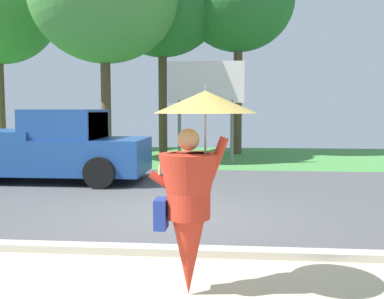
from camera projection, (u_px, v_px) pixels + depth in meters
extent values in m
cube|color=#4C4C4F|center=(181.00, 197.00, 9.73)|extent=(40.00, 8.00, 0.10)
cube|color=#478C42|center=(203.00, 157.00, 17.67)|extent=(40.00, 8.00, 0.10)
cube|color=#B2AD9E|center=(146.00, 250.00, 5.76)|extent=(40.00, 0.24, 0.10)
cone|color=#B22D1E|center=(188.00, 225.00, 4.42)|extent=(0.60, 0.60, 1.45)
cylinder|color=#B22D1E|center=(188.00, 186.00, 4.38)|extent=(0.44, 0.44, 0.65)
sphere|color=tan|center=(188.00, 140.00, 4.34)|extent=(0.22, 0.22, 0.22)
cylinder|color=#B22D1E|center=(217.00, 159.00, 4.33)|extent=(0.24, 0.09, 0.45)
cylinder|color=#B22D1E|center=(163.00, 182.00, 4.42)|extent=(0.29, 0.08, 0.24)
cylinder|color=gray|center=(205.00, 136.00, 4.32)|extent=(0.02, 0.02, 0.75)
cone|color=gold|center=(205.00, 102.00, 4.29)|extent=(1.01, 1.01, 0.22)
cylinder|color=gray|center=(206.00, 90.00, 4.28)|extent=(0.02, 0.02, 0.10)
cube|color=beige|center=(159.00, 172.00, 4.44)|extent=(0.02, 0.11, 0.16)
cube|color=navy|center=(161.00, 214.00, 4.38)|extent=(0.12, 0.24, 0.30)
cube|color=#1E478C|center=(48.00, 155.00, 11.57)|extent=(5.20, 2.00, 0.90)
cube|color=#1E478C|center=(65.00, 127.00, 11.46)|extent=(1.80, 1.84, 0.90)
cube|color=#2D3842|center=(97.00, 127.00, 11.38)|extent=(0.10, 1.70, 0.77)
cube|color=#1E478C|center=(0.00, 134.00, 11.63)|extent=(2.40, 2.00, 0.20)
cylinder|color=black|center=(121.00, 163.00, 12.44)|extent=(0.76, 0.28, 0.76)
cylinder|color=black|center=(100.00, 173.00, 10.45)|extent=(0.76, 0.28, 0.76)
cylinder|color=black|center=(6.00, 161.00, 12.74)|extent=(0.76, 0.28, 0.76)
cylinder|color=slate|center=(179.00, 132.00, 15.08)|extent=(0.12, 0.12, 2.20)
cylinder|color=slate|center=(232.00, 132.00, 14.92)|extent=(0.12, 0.12, 2.20)
cube|color=silver|center=(206.00, 82.00, 14.85)|extent=(2.60, 0.10, 1.40)
cylinder|color=brown|center=(106.00, 102.00, 16.07)|extent=(0.36, 0.36, 4.27)
cylinder|color=brown|center=(238.00, 96.00, 18.41)|extent=(0.36, 0.36, 4.88)
ellipsoid|color=#286B2D|center=(239.00, 1.00, 18.05)|extent=(4.57, 4.57, 4.15)
cylinder|color=brown|center=(163.00, 98.00, 18.40)|extent=(0.36, 0.36, 4.71)
ellipsoid|color=#286B2D|center=(162.00, 2.00, 18.04)|extent=(4.90, 4.90, 4.45)
cylinder|color=brown|center=(1.00, 100.00, 19.88)|extent=(0.36, 0.36, 4.62)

